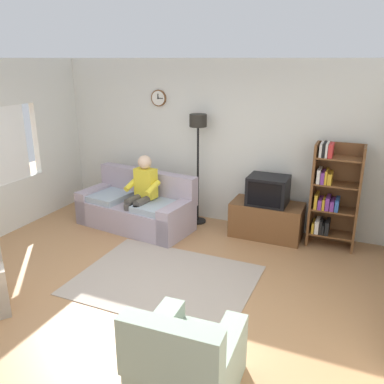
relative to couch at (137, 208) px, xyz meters
name	(u,v)px	position (x,y,z in m)	size (l,w,h in m)	color
ground_plane	(136,293)	(1.04, -1.78, -0.31)	(12.00, 12.00, 0.00)	#B27F51
back_wall_assembly	(215,142)	(1.04, 0.88, 1.04)	(6.20, 0.17, 2.70)	silver
couch	(137,208)	(0.00, 0.00, 0.00)	(2.00, 1.12, 0.90)	#A899A8
tv_stand	(266,220)	(2.09, 0.47, -0.04)	(1.10, 0.56, 0.55)	brown
tv	(268,190)	(2.09, 0.44, 0.46)	(0.60, 0.49, 0.44)	black
bookshelf	(332,195)	(3.01, 0.54, 0.48)	(0.68, 0.36, 1.57)	brown
floor_lamp	(198,139)	(0.87, 0.57, 1.14)	(0.28, 0.28, 1.85)	black
armchair_near_bookshelf	(187,364)	(2.24, -2.92, -0.02)	(0.84, 0.91, 0.90)	gray
area_rug	(165,280)	(1.24, -1.39, -0.31)	(2.20, 1.70, 0.01)	#AD9E8E
person_on_couch	(142,190)	(0.18, -0.11, 0.39)	(0.55, 0.57, 1.24)	yellow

